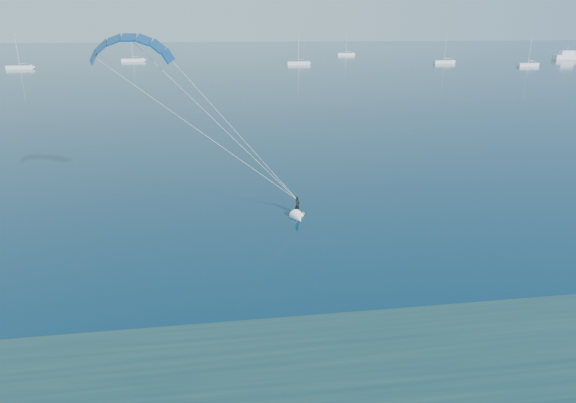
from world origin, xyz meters
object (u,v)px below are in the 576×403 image
(sailboat_1, at_px, (20,67))
(sailboat_6, at_px, (528,64))
(sailboat_2, at_px, (133,60))
(kitesurfer_rig, at_px, (220,126))
(motor_yacht, at_px, (568,56))
(sailboat_5, at_px, (444,62))
(sailboat_4, at_px, (346,54))
(sailboat_3, at_px, (298,63))

(sailboat_1, bearing_deg, sailboat_6, -4.38)
(sailboat_2, bearing_deg, kitesurfer_rig, -80.18)
(kitesurfer_rig, height_order, motor_yacht, kitesurfer_rig)
(sailboat_5, relative_size, sailboat_6, 1.08)
(motor_yacht, distance_m, sailboat_4, 101.31)
(sailboat_2, relative_size, sailboat_5, 1.08)
(sailboat_1, height_order, sailboat_5, sailboat_1)
(motor_yacht, xyz_separation_m, sailboat_3, (-125.60, -13.28, -0.80))
(kitesurfer_rig, relative_size, sailboat_4, 1.47)
(motor_yacht, relative_size, sailboat_5, 1.17)
(sailboat_4, xyz_separation_m, sailboat_6, (52.17, -74.75, -0.01))
(kitesurfer_rig, relative_size, motor_yacht, 1.26)
(sailboat_2, xyz_separation_m, sailboat_6, (152.33, -46.77, -0.01))
(sailboat_1, height_order, sailboat_2, sailboat_2)
(sailboat_4, relative_size, sailboat_5, 1.00)
(kitesurfer_rig, height_order, sailboat_6, kitesurfer_rig)
(sailboat_2, bearing_deg, motor_yacht, -4.03)
(sailboat_5, distance_m, sailboat_6, 31.30)
(kitesurfer_rig, distance_m, motor_yacht, 240.05)
(sailboat_5, bearing_deg, sailboat_3, 178.36)
(sailboat_2, bearing_deg, sailboat_5, -12.69)
(kitesurfer_rig, bearing_deg, motor_yacht, 48.46)
(motor_yacht, bearing_deg, sailboat_4, 155.79)
(sailboat_1, relative_size, sailboat_3, 1.00)
(sailboat_4, bearing_deg, sailboat_3, -121.20)
(sailboat_2, height_order, sailboat_6, sailboat_2)
(sailboat_5, bearing_deg, motor_yacht, 12.86)
(sailboat_4, bearing_deg, kitesurfer_rig, -106.79)
(sailboat_5, bearing_deg, sailboat_6, -35.56)
(sailboat_2, xyz_separation_m, sailboat_3, (66.95, -26.86, 0.00))
(kitesurfer_rig, distance_m, sailboat_3, 169.84)
(sailboat_3, distance_m, sailboat_4, 64.10)
(motor_yacht, bearing_deg, sailboat_1, -175.26)
(sailboat_3, bearing_deg, kitesurfer_rig, -101.39)
(sailboat_1, height_order, sailboat_6, sailboat_1)
(sailboat_3, bearing_deg, motor_yacht, 6.03)
(sailboat_3, height_order, sailboat_6, sailboat_3)
(sailboat_1, relative_size, sailboat_6, 1.14)
(kitesurfer_rig, distance_m, sailboat_2, 196.21)
(kitesurfer_rig, xyz_separation_m, sailboat_3, (33.51, 166.33, -7.64))
(kitesurfer_rig, relative_size, sailboat_5, 1.47)
(sailboat_5, bearing_deg, sailboat_4, 115.29)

